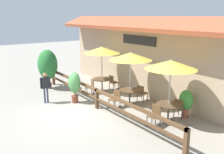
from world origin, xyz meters
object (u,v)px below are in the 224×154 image
Objects in this scene: dining_table_middle at (130,93)px; chair_middle_wallside at (142,92)px; potted_plant_corner_fern at (48,65)px; chair_far_wallside at (180,107)px; patio_umbrella_far at (171,65)px; chair_middle_streetside at (115,98)px; potted_plant_entrance_palm at (186,102)px; chair_near_wallside at (113,82)px; potted_plant_small_flowering at (74,84)px; patio_umbrella_near at (102,50)px; chair_far_streetside at (155,114)px; chair_near_streetside at (90,86)px; patio_umbrella_middle at (130,56)px; dining_table_far at (168,108)px; pedestrian at (45,84)px; dining_table_near at (102,81)px.

chair_middle_wallside is (-0.02, 0.81, -0.15)m from dining_table_middle.
potted_plant_corner_fern is (-5.03, -2.14, 0.82)m from dining_table_middle.
chair_far_wallside is (2.50, 0.70, -0.15)m from dining_table_middle.
patio_umbrella_far reaches higher than chair_middle_wallside.
potted_plant_corner_fern is (-4.94, -1.34, 0.96)m from chair_middle_streetside.
potted_plant_entrance_palm is (2.70, 1.73, 0.24)m from chair_middle_streetside.
potted_plant_small_flowering is at bearing 103.12° from chair_near_wallside.
potted_plant_entrance_palm is (5.22, 0.82, -1.68)m from patio_umbrella_near.
dining_table_middle is 2.54m from chair_far_streetside.
patio_umbrella_near is 3.16m from dining_table_middle.
chair_near_wallside is 2.75m from dining_table_middle.
chair_near_streetside is at bearing -172.63° from patio_umbrella_far.
chair_middle_wallside is at bearing 91.11° from patio_umbrella_middle.
potted_plant_small_flowering is 0.67× the size of potted_plant_corner_fern.
chair_middle_streetside is 1.00× the size of chair_middle_wallside.
patio_umbrella_middle reaches higher than chair_near_streetside.
potted_plant_small_flowering is at bearing -132.03° from patio_umbrella_middle.
chair_middle_streetside is 0.54× the size of potted_plant_small_flowering.
patio_umbrella_middle is at bearing 28.41° from chair_near_streetside.
dining_table_far is 0.66× the size of potted_plant_small_flowering.
chair_middle_wallside reaches higher than dining_table_far.
potted_plant_small_flowering is at bearing 22.92° from chair_far_wallside.
chair_middle_wallside is at bearing 43.63° from chair_near_streetside.
patio_umbrella_near is at bearing 88.38° from chair_near_wallside.
potted_plant_corner_fern reaches higher than chair_near_streetside.
chair_far_wallside is (2.51, -0.11, 0.00)m from chair_middle_wallside.
patio_umbrella_far is (2.51, -0.82, 1.92)m from chair_middle_wallside.
chair_far_streetside is at bearing -95.10° from patio_umbrella_far.
chair_near_wallside is 5.10m from chair_far_wallside.
chair_middle_streetside is at bearing -163.03° from dining_table_far.
chair_near_streetside is at bearing 163.25° from chair_middle_streetside.
chair_middle_streetside is 1.00× the size of chair_far_streetside.
potted_plant_corner_fern is 2.66m from pedestrian.
dining_table_near is 1.23× the size of chair_near_wallside.
potted_plant_small_flowering is (-4.33, -2.02, -1.43)m from patio_umbrella_far.
patio_umbrella_far is 6.22m from pedestrian.
dining_table_far is at bearing 15.76° from potted_plant_corner_fern.
potted_plant_entrance_palm reaches higher than chair_near_streetside.
dining_table_near is 1.23× the size of chair_far_wallside.
potted_plant_entrance_palm is 0.79× the size of pedestrian.
chair_middle_streetside is at bearing 15.12° from potted_plant_corner_fern.
chair_near_streetside is 2.98m from chair_middle_wallside.
chair_middle_wallside is at bearing 73.54° from chair_middle_streetside.
patio_umbrella_far is 1.93m from potted_plant_entrance_palm.
potted_plant_entrance_palm is at bearing 18.81° from chair_middle_streetside.
patio_umbrella_near is at bearing -2.68° from chair_far_wallside.
dining_table_near is 1.23× the size of chair_middle_wallside.
patio_umbrella_near is 5.45m from chair_far_streetside.
potted_plant_corner_fern reaches higher than chair_far_wallside.
potted_plant_small_flowering is (0.77, -2.14, 0.35)m from dining_table_near.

